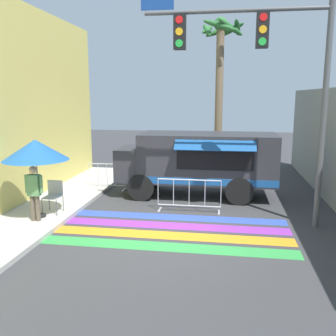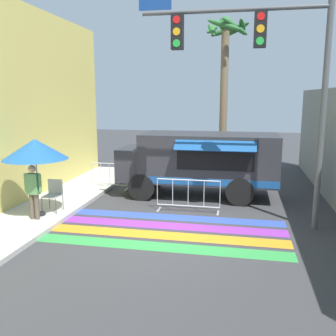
{
  "view_description": "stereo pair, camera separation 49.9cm",
  "coord_description": "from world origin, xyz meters",
  "px_view_note": "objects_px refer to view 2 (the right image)",
  "views": [
    {
      "loc": [
        1.39,
        -9.53,
        3.6
      ],
      "look_at": [
        -0.5,
        2.51,
        1.27
      ],
      "focal_mm": 40.0,
      "sensor_mm": 36.0,
      "label": 1
    },
    {
      "loc": [
        1.88,
        -9.44,
        3.6
      ],
      "look_at": [
        -0.5,
        2.51,
        1.27
      ],
      "focal_mm": 40.0,
      "sensor_mm": 36.0,
      "label": 2
    }
  ],
  "objects_px": {
    "folding_chair": "(54,192)",
    "vendor_person": "(33,189)",
    "traffic_signal_pole": "(262,62)",
    "food_truck": "(197,159)",
    "patio_umbrella": "(35,149)",
    "barricade_side": "(110,177)",
    "palm_tree": "(225,67)",
    "barricade_front": "(188,196)"
  },
  "relations": [
    {
      "from": "barricade_front",
      "to": "food_truck",
      "type": "bearing_deg",
      "value": 89.19
    },
    {
      "from": "food_truck",
      "to": "folding_chair",
      "type": "xyz_separation_m",
      "value": [
        -4.04,
        -3.04,
        -0.65
      ]
    },
    {
      "from": "barricade_side",
      "to": "traffic_signal_pole",
      "type": "bearing_deg",
      "value": -29.99
    },
    {
      "from": "patio_umbrella",
      "to": "palm_tree",
      "type": "bearing_deg",
      "value": 56.22
    },
    {
      "from": "barricade_side",
      "to": "food_truck",
      "type": "bearing_deg",
      "value": -5.61
    },
    {
      "from": "food_truck",
      "to": "barricade_side",
      "type": "bearing_deg",
      "value": 174.39
    },
    {
      "from": "traffic_signal_pole",
      "to": "barricade_front",
      "type": "xyz_separation_m",
      "value": [
        -2.03,
        0.86,
        -3.97
      ]
    },
    {
      "from": "food_truck",
      "to": "vendor_person",
      "type": "distance_m",
      "value": 5.74
    },
    {
      "from": "vendor_person",
      "to": "palm_tree",
      "type": "height_order",
      "value": "palm_tree"
    },
    {
      "from": "food_truck",
      "to": "palm_tree",
      "type": "distance_m",
      "value": 5.31
    },
    {
      "from": "vendor_person",
      "to": "barricade_side",
      "type": "relative_size",
      "value": 1.08
    },
    {
      "from": "barricade_front",
      "to": "barricade_side",
      "type": "distance_m",
      "value": 4.14
    },
    {
      "from": "barricade_side",
      "to": "palm_tree",
      "type": "distance_m",
      "value": 7.04
    },
    {
      "from": "traffic_signal_pole",
      "to": "palm_tree",
      "type": "relative_size",
      "value": 0.88
    },
    {
      "from": "traffic_signal_pole",
      "to": "vendor_person",
      "type": "relative_size",
      "value": 3.92
    },
    {
      "from": "traffic_signal_pole",
      "to": "barricade_side",
      "type": "xyz_separation_m",
      "value": [
        -5.48,
        3.16,
        -3.99
      ]
    },
    {
      "from": "folding_chair",
      "to": "vendor_person",
      "type": "bearing_deg",
      "value": -118.19
    },
    {
      "from": "traffic_signal_pole",
      "to": "folding_chair",
      "type": "xyz_separation_m",
      "value": [
        -6.05,
        -0.22,
        -3.78
      ]
    },
    {
      "from": "palm_tree",
      "to": "folding_chair",
      "type": "bearing_deg",
      "value": -124.48
    },
    {
      "from": "traffic_signal_pole",
      "to": "palm_tree",
      "type": "bearing_deg",
      "value": 100.81
    },
    {
      "from": "patio_umbrella",
      "to": "barricade_front",
      "type": "height_order",
      "value": "patio_umbrella"
    },
    {
      "from": "traffic_signal_pole",
      "to": "barricade_side",
      "type": "height_order",
      "value": "traffic_signal_pole"
    },
    {
      "from": "food_truck",
      "to": "palm_tree",
      "type": "bearing_deg",
      "value": 79.51
    },
    {
      "from": "traffic_signal_pole",
      "to": "folding_chair",
      "type": "relative_size",
      "value": 6.44
    },
    {
      "from": "traffic_signal_pole",
      "to": "barricade_side",
      "type": "relative_size",
      "value": 4.24
    },
    {
      "from": "traffic_signal_pole",
      "to": "patio_umbrella",
      "type": "xyz_separation_m",
      "value": [
        -6.27,
        -0.73,
        -2.39
      ]
    },
    {
      "from": "traffic_signal_pole",
      "to": "vendor_person",
      "type": "height_order",
      "value": "traffic_signal_pole"
    },
    {
      "from": "food_truck",
      "to": "patio_umbrella",
      "type": "distance_m",
      "value": 5.6
    },
    {
      "from": "barricade_side",
      "to": "patio_umbrella",
      "type": "bearing_deg",
      "value": -101.55
    },
    {
      "from": "food_truck",
      "to": "folding_chair",
      "type": "bearing_deg",
      "value": -143.09
    },
    {
      "from": "vendor_person",
      "to": "palm_tree",
      "type": "relative_size",
      "value": 0.23
    },
    {
      "from": "folding_chair",
      "to": "vendor_person",
      "type": "xyz_separation_m",
      "value": [
        -0.15,
        -0.87,
        0.31
      ]
    },
    {
      "from": "patio_umbrella",
      "to": "palm_tree",
      "type": "relative_size",
      "value": 0.33
    },
    {
      "from": "food_truck",
      "to": "barricade_front",
      "type": "xyz_separation_m",
      "value": [
        -0.03,
        -1.96,
        -0.84
      ]
    },
    {
      "from": "vendor_person",
      "to": "barricade_front",
      "type": "distance_m",
      "value": 4.62
    },
    {
      "from": "barricade_side",
      "to": "palm_tree",
      "type": "bearing_deg",
      "value": 40.36
    },
    {
      "from": "vendor_person",
      "to": "barricade_front",
      "type": "height_order",
      "value": "vendor_person"
    },
    {
      "from": "patio_umbrella",
      "to": "barricade_front",
      "type": "bearing_deg",
      "value": 20.6
    },
    {
      "from": "traffic_signal_pole",
      "to": "vendor_person",
      "type": "distance_m",
      "value": 7.19
    },
    {
      "from": "folding_chair",
      "to": "barricade_side",
      "type": "xyz_separation_m",
      "value": [
        0.58,
        3.38,
        -0.21
      ]
    },
    {
      "from": "folding_chair",
      "to": "barricade_front",
      "type": "distance_m",
      "value": 4.16
    },
    {
      "from": "vendor_person",
      "to": "food_truck",
      "type": "bearing_deg",
      "value": 38.09
    }
  ]
}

